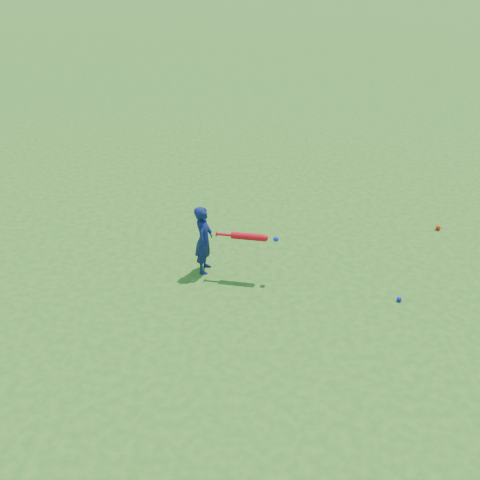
{
  "coord_description": "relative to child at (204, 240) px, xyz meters",
  "views": [
    {
      "loc": [
        0.45,
        -6.57,
        4.17
      ],
      "look_at": [
        0.52,
        -0.39,
        0.54
      ],
      "focal_mm": 40.0,
      "sensor_mm": 36.0,
      "label": 1
    }
  ],
  "objects": [
    {
      "name": "bat_swing",
      "position": [
        0.63,
        -0.17,
        0.14
      ],
      "size": [
        0.83,
        0.21,
        0.1
      ],
      "rotation": [
        0.0,
        0.0,
        -0.18
      ],
      "color": "red",
      "rests_on": "ground"
    },
    {
      "name": "ground",
      "position": [
        -0.03,
        0.3,
        -0.49
      ],
      "size": [
        80.0,
        80.0,
        0.0
      ],
      "primitive_type": "plane",
      "color": "#286017",
      "rests_on": "ground"
    },
    {
      "name": "child",
      "position": [
        0.0,
        0.0,
        0.0
      ],
      "size": [
        0.3,
        0.4,
        0.99
      ],
      "primitive_type": "imported",
      "rotation": [
        0.0,
        0.0,
        1.39
      ],
      "color": "#101A4D",
      "rests_on": "ground"
    },
    {
      "name": "ground_ball_blue",
      "position": [
        2.54,
        -0.76,
        -0.46
      ],
      "size": [
        0.07,
        0.07,
        0.07
      ],
      "primitive_type": "sphere",
      "color": "#0C1CD6",
      "rests_on": "ground"
    },
    {
      "name": "ground_ball_red",
      "position": [
        3.66,
        1.11,
        -0.46
      ],
      "size": [
        0.08,
        0.08,
        0.08
      ],
      "primitive_type": "sphere",
      "color": "red",
      "rests_on": "ground"
    }
  ]
}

